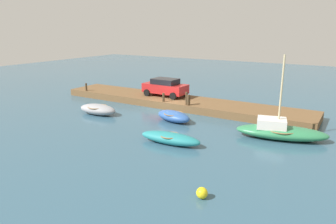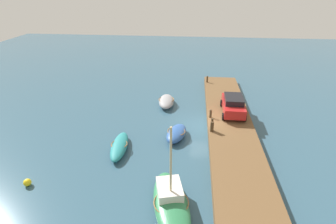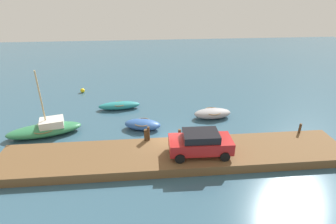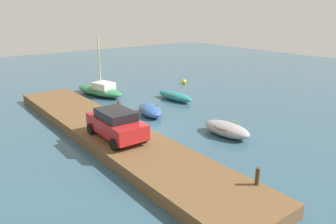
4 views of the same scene
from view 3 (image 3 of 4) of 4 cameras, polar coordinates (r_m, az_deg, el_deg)
ground_plane at (r=20.19m, az=0.83°, el=-6.64°), size 84.00×84.00×0.00m
dock_platform at (r=18.27m, az=1.54°, el=-9.33°), size 23.42×3.82×0.63m
rowboat_grey at (r=24.01m, az=9.52°, el=-0.29°), size 3.41×1.71×0.84m
sailboat_green at (r=23.11m, az=-24.83°, el=-3.32°), size 5.86×3.20×5.27m
rowboat_teal at (r=25.84m, az=-10.43°, el=1.40°), size 3.98×1.45×0.70m
dinghy_blue at (r=21.96m, az=-5.49°, el=-2.67°), size 3.23×2.05×0.81m
mooring_post_west at (r=19.16m, az=-4.76°, el=-4.94°), size 0.28×0.28×0.86m
mooring_post_mid_west at (r=19.11m, az=-4.21°, el=-4.64°), size 0.19×0.19×1.08m
mooring_post_mid_east at (r=19.34m, az=2.49°, el=-4.75°), size 0.21×0.21×0.75m
mooring_post_east at (r=22.40m, az=26.50°, el=-3.15°), size 0.18×0.18×0.76m
parked_car at (r=17.55m, az=6.97°, el=-6.57°), size 4.13×2.12×1.63m
marker_buoy at (r=30.92m, az=-17.90°, el=4.43°), size 0.48×0.48×0.48m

